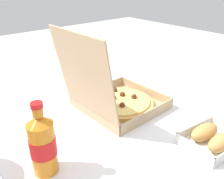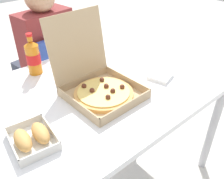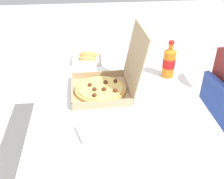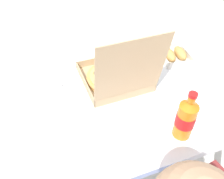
# 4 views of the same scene
# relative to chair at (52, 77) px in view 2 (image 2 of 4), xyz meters

# --- Properties ---
(ground_plane) EXTENTS (10.00, 10.00, 0.00)m
(ground_plane) POSITION_rel_chair_xyz_m (-0.05, -0.67, -0.48)
(ground_plane) COLOR beige
(dining_table) EXTENTS (1.33, 0.87, 0.76)m
(dining_table) POSITION_rel_chair_xyz_m (-0.05, -0.67, 0.20)
(dining_table) COLOR white
(dining_table) RESTS_ON ground_plane
(chair) EXTENTS (0.45, 0.45, 0.83)m
(chair) POSITION_rel_chair_xyz_m (0.00, 0.00, 0.00)
(chair) COLOR #2D4CAD
(chair) RESTS_ON ground_plane
(diner_person) EXTENTS (0.38, 0.44, 1.15)m
(diner_person) POSITION_rel_chair_xyz_m (-0.01, 0.06, 0.21)
(diner_person) COLOR #333847
(diner_person) RESTS_ON ground_plane
(pizza_box_open) EXTENTS (0.32, 0.38, 0.35)m
(pizza_box_open) POSITION_rel_chair_xyz_m (-0.11, -0.73, 0.33)
(pizza_box_open) COLOR tan
(pizza_box_open) RESTS_ON dining_table
(bread_side_box) EXTENTS (0.17, 0.21, 0.06)m
(bread_side_box) POSITION_rel_chair_xyz_m (-0.50, -0.82, 0.30)
(bread_side_box) COLOR white
(bread_side_box) RESTS_ON dining_table
(cola_bottle) EXTENTS (0.07, 0.07, 0.22)m
(cola_bottle) POSITION_rel_chair_xyz_m (-0.25, -0.34, 0.37)
(cola_bottle) COLOR orange
(cola_bottle) RESTS_ON dining_table
(paper_menu) EXTENTS (0.23, 0.18, 0.00)m
(paper_menu) POSITION_rel_chair_xyz_m (0.38, -0.66, 0.28)
(paper_menu) COLOR white
(paper_menu) RESTS_ON dining_table
(napkin_pile) EXTENTS (0.14, 0.14, 0.02)m
(napkin_pile) POSITION_rel_chair_xyz_m (0.22, -0.82, 0.29)
(napkin_pile) COLOR white
(napkin_pile) RESTS_ON dining_table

